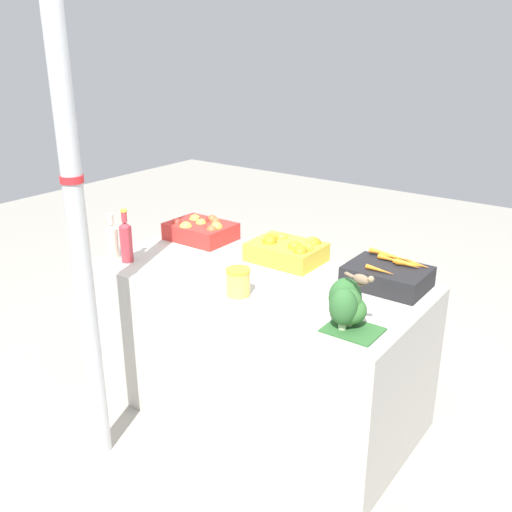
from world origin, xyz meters
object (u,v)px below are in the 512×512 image
object	(u,v)px
juice_bottle_ruby	(126,240)
sparrow_bird	(362,279)
support_pole	(75,203)
juice_bottle_cloudy	(112,240)
orange_crate	(289,250)
apple_crate	(201,230)
pickle_jar	(238,282)
broccoli_pile	(346,305)
carrot_crate	(388,276)

from	to	relation	value
juice_bottle_ruby	sparrow_bird	world-z (taller)	juice_bottle_ruby
support_pole	juice_bottle_cloudy	xyz separation A→B (m)	(-0.37, 0.48, -0.37)
support_pole	orange_crate	xyz separation A→B (m)	(0.43, 0.99, -0.41)
apple_crate	juice_bottle_cloudy	distance (m)	0.54
apple_crate	juice_bottle_cloudy	xyz separation A→B (m)	(-0.19, -0.50, 0.04)
apple_crate	pickle_jar	world-z (taller)	apple_crate
pickle_jar	broccoli_pile	bearing A→B (deg)	1.53
orange_crate	sparrow_bird	distance (m)	0.83
sparrow_bird	juice_bottle_cloudy	bearing A→B (deg)	-174.75
pickle_jar	sparrow_bird	xyz separation A→B (m)	(0.61, 0.01, 0.16)
orange_crate	carrot_crate	size ratio (longest dim) A/B	1.00
pickle_jar	sparrow_bird	bearing A→B (deg)	1.40
apple_crate	juice_bottle_ruby	xyz separation A→B (m)	(-0.08, -0.50, 0.06)
juice_bottle_cloudy	sparrow_bird	distance (m)	1.46
support_pole	carrot_crate	world-z (taller)	support_pole
broccoli_pile	juice_bottle_ruby	xyz separation A→B (m)	(-1.28, -0.02, 0.02)
orange_crate	pickle_jar	world-z (taller)	orange_crate
carrot_crate	juice_bottle_ruby	world-z (taller)	juice_bottle_ruby
broccoli_pile	support_pole	bearing A→B (deg)	-153.75
orange_crate	juice_bottle_ruby	distance (m)	0.86
juice_bottle_ruby	orange_crate	bearing A→B (deg)	36.30
sparrow_bird	orange_crate	bearing A→B (deg)	147.73
support_pole	orange_crate	size ratio (longest dim) A/B	6.66
orange_crate	carrot_crate	distance (m)	0.56
support_pole	juice_bottle_ruby	xyz separation A→B (m)	(-0.26, 0.48, -0.35)
pickle_jar	sparrow_bird	world-z (taller)	sparrow_bird
juice_bottle_cloudy	pickle_jar	world-z (taller)	juice_bottle_cloudy
carrot_crate	juice_bottle_cloudy	world-z (taller)	juice_bottle_cloudy
support_pole	apple_crate	world-z (taller)	support_pole
carrot_crate	juice_bottle_cloudy	bearing A→B (deg)	-159.49
support_pole	apple_crate	distance (m)	1.08
apple_crate	broccoli_pile	bearing A→B (deg)	-21.82
support_pole	orange_crate	world-z (taller)	support_pole
juice_bottle_ruby	pickle_jar	size ratio (longest dim) A/B	2.24
broccoli_pile	juice_bottle_cloudy	size ratio (longest dim) A/B	1.00
apple_crate	pickle_jar	distance (m)	0.82
apple_crate	pickle_jar	size ratio (longest dim) A/B	2.90
juice_bottle_cloudy	juice_bottle_ruby	world-z (taller)	juice_bottle_ruby
orange_crate	sparrow_bird	xyz separation A→B (m)	(0.65, -0.48, 0.16)
juice_bottle_ruby	sparrow_bird	size ratio (longest dim) A/B	2.12
pickle_jar	juice_bottle_ruby	bearing A→B (deg)	-179.28
orange_crate	broccoli_pile	world-z (taller)	broccoli_pile
support_pole	broccoli_pile	size ratio (longest dim) A/B	10.26
orange_crate	carrot_crate	bearing A→B (deg)	0.10
pickle_jar	apple_crate	bearing A→B (deg)	143.01
carrot_crate	broccoli_pile	bearing A→B (deg)	-86.36
carrot_crate	juice_bottle_ruby	bearing A→B (deg)	-157.86
apple_crate	sparrow_bird	world-z (taller)	sparrow_bird
support_pole	broccoli_pile	distance (m)	1.19
carrot_crate	broccoli_pile	world-z (taller)	broccoli_pile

